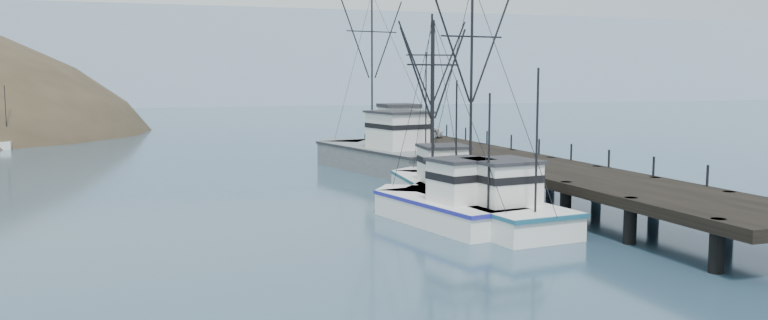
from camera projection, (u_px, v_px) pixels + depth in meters
ground at (384, 272)px, 27.34m from camera, size 400.00×400.00×0.00m
pier at (514, 163)px, 46.67m from camera, size 6.00×44.00×2.00m
distant_ridge at (208, 104)px, 190.57m from camera, size 360.00×40.00×26.00m
distant_ridge_far at (0, 104)px, 188.79m from camera, size 180.00×25.00×18.00m
trawler_near at (482, 207)px, 36.20m from camera, size 5.11×11.98×11.97m
trawler_mid at (443, 207)px, 36.31m from camera, size 5.01×10.15×10.16m
trawler_far at (436, 185)px, 43.27m from camera, size 4.45×10.79×11.05m
work_vessel at (383, 154)px, 56.52m from camera, size 7.71×16.62×13.72m
pier_shed at (399, 120)px, 63.04m from camera, size 3.00×3.20×2.80m
pickup_truck at (412, 129)px, 62.12m from camera, size 5.45×2.92×1.45m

